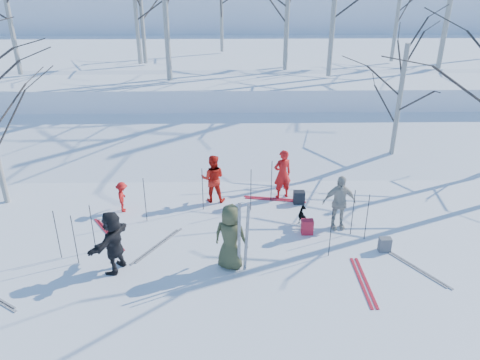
{
  "coord_description": "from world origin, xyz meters",
  "views": [
    {
      "loc": [
        -0.22,
        -10.11,
        6.8
      ],
      "look_at": [
        0.0,
        1.5,
        1.3
      ],
      "focal_mm": 35.0,
      "sensor_mm": 36.0,
      "label": 1
    }
  ],
  "objects_px": {
    "skier_red_seated": "(123,197)",
    "backpack_red": "(307,227)",
    "backpack_grey": "(385,245)",
    "backpack_dark": "(299,197)",
    "skier_redor_behind": "(213,178)",
    "dog": "(304,218)",
    "skier_cream_east": "(339,202)",
    "skier_olive_center": "(230,237)",
    "skier_red_north": "(282,174)",
    "skier_grey_west": "(113,242)"
  },
  "relations": [
    {
      "from": "skier_grey_west",
      "to": "backpack_grey",
      "type": "bearing_deg",
      "value": 116.42
    },
    {
      "from": "skier_redor_behind",
      "to": "backpack_red",
      "type": "xyz_separation_m",
      "value": [
        2.62,
        -1.98,
        -0.54
      ]
    },
    {
      "from": "backpack_red",
      "to": "backpack_grey",
      "type": "bearing_deg",
      "value": -25.26
    },
    {
      "from": "dog",
      "to": "skier_red_north",
      "type": "bearing_deg",
      "value": -86.85
    },
    {
      "from": "skier_red_seated",
      "to": "backpack_red",
      "type": "xyz_separation_m",
      "value": [
        5.26,
        -1.37,
        -0.26
      ]
    },
    {
      "from": "skier_red_north",
      "to": "skier_grey_west",
      "type": "distance_m",
      "value": 5.74
    },
    {
      "from": "skier_redor_behind",
      "to": "skier_cream_east",
      "type": "height_order",
      "value": "skier_cream_east"
    },
    {
      "from": "skier_olive_center",
      "to": "backpack_red",
      "type": "xyz_separation_m",
      "value": [
        2.08,
        1.47,
        -0.63
      ]
    },
    {
      "from": "backpack_grey",
      "to": "backpack_red",
      "type": "bearing_deg",
      "value": 154.74
    },
    {
      "from": "skier_olive_center",
      "to": "backpack_grey",
      "type": "xyz_separation_m",
      "value": [
        3.95,
        0.59,
        -0.65
      ]
    },
    {
      "from": "backpack_dark",
      "to": "skier_olive_center",
      "type": "bearing_deg",
      "value": -122.98
    },
    {
      "from": "skier_redor_behind",
      "to": "backpack_grey",
      "type": "distance_m",
      "value": 5.35
    },
    {
      "from": "skier_olive_center",
      "to": "skier_red_north",
      "type": "relative_size",
      "value": 1.06
    },
    {
      "from": "backpack_red",
      "to": "backpack_grey",
      "type": "relative_size",
      "value": 1.11
    },
    {
      "from": "skier_grey_west",
      "to": "dog",
      "type": "distance_m",
      "value": 5.21
    },
    {
      "from": "skier_redor_behind",
      "to": "skier_grey_west",
      "type": "bearing_deg",
      "value": 61.93
    },
    {
      "from": "backpack_red",
      "to": "skier_cream_east",
      "type": "bearing_deg",
      "value": 19.01
    },
    {
      "from": "skier_redor_behind",
      "to": "dog",
      "type": "height_order",
      "value": "skier_redor_behind"
    },
    {
      "from": "skier_red_north",
      "to": "backpack_grey",
      "type": "bearing_deg",
      "value": 109.43
    },
    {
      "from": "skier_cream_east",
      "to": "skier_olive_center",
      "type": "bearing_deg",
      "value": -153.7
    },
    {
      "from": "skier_red_seated",
      "to": "backpack_red",
      "type": "bearing_deg",
      "value": -111.82
    },
    {
      "from": "backpack_grey",
      "to": "skier_grey_west",
      "type": "bearing_deg",
      "value": -174.36
    },
    {
      "from": "skier_redor_behind",
      "to": "skier_cream_east",
      "type": "xyz_separation_m",
      "value": [
        3.5,
        -1.68,
        0.04
      ]
    },
    {
      "from": "skier_red_north",
      "to": "skier_cream_east",
      "type": "distance_m",
      "value": 2.32
    },
    {
      "from": "backpack_dark",
      "to": "skier_grey_west",
      "type": "bearing_deg",
      "value": -145.81
    },
    {
      "from": "skier_red_north",
      "to": "skier_cream_east",
      "type": "bearing_deg",
      "value": 107.85
    },
    {
      "from": "skier_cream_east",
      "to": "backpack_dark",
      "type": "relative_size",
      "value": 3.95
    },
    {
      "from": "skier_red_seated",
      "to": "skier_grey_west",
      "type": "xyz_separation_m",
      "value": [
        0.42,
        -2.91,
        0.32
      ]
    },
    {
      "from": "skier_grey_west",
      "to": "backpack_grey",
      "type": "relative_size",
      "value": 4.14
    },
    {
      "from": "dog",
      "to": "backpack_grey",
      "type": "height_order",
      "value": "dog"
    },
    {
      "from": "skier_cream_east",
      "to": "backpack_dark",
      "type": "bearing_deg",
      "value": 116.22
    },
    {
      "from": "skier_redor_behind",
      "to": "skier_cream_east",
      "type": "distance_m",
      "value": 3.88
    },
    {
      "from": "backpack_grey",
      "to": "skier_red_north",
      "type": "bearing_deg",
      "value": 127.36
    },
    {
      "from": "skier_red_north",
      "to": "skier_redor_behind",
      "type": "relative_size",
      "value": 1.05
    },
    {
      "from": "backpack_red",
      "to": "backpack_grey",
      "type": "distance_m",
      "value": 2.06
    },
    {
      "from": "skier_cream_east",
      "to": "backpack_grey",
      "type": "height_order",
      "value": "skier_cream_east"
    },
    {
      "from": "skier_cream_east",
      "to": "dog",
      "type": "height_order",
      "value": "skier_cream_east"
    },
    {
      "from": "skier_cream_east",
      "to": "backpack_red",
      "type": "bearing_deg",
      "value": -165.6
    },
    {
      "from": "skier_red_seated",
      "to": "backpack_dark",
      "type": "bearing_deg",
      "value": -93.01
    },
    {
      "from": "skier_red_north",
      "to": "skier_grey_west",
      "type": "relative_size",
      "value": 1.01
    },
    {
      "from": "skier_olive_center",
      "to": "skier_red_seated",
      "type": "bearing_deg",
      "value": -22.49
    },
    {
      "from": "skier_red_seated",
      "to": "skier_redor_behind",
      "type": "bearing_deg",
      "value": -84.13
    },
    {
      "from": "backpack_red",
      "to": "backpack_dark",
      "type": "height_order",
      "value": "backpack_red"
    },
    {
      "from": "skier_red_seated",
      "to": "dog",
      "type": "bearing_deg",
      "value": -107.94
    },
    {
      "from": "backpack_red",
      "to": "dog",
      "type": "bearing_deg",
      "value": 95.07
    },
    {
      "from": "skier_grey_west",
      "to": "backpack_dark",
      "type": "xyz_separation_m",
      "value": [
        4.86,
        3.3,
        -0.59
      ]
    },
    {
      "from": "skier_red_north",
      "to": "backpack_red",
      "type": "relative_size",
      "value": 3.77
    },
    {
      "from": "backpack_grey",
      "to": "backpack_dark",
      "type": "xyz_separation_m",
      "value": [
        -1.85,
        2.64,
        0.01
      ]
    },
    {
      "from": "skier_olive_center",
      "to": "skier_redor_behind",
      "type": "relative_size",
      "value": 1.11
    },
    {
      "from": "skier_red_north",
      "to": "dog",
      "type": "xyz_separation_m",
      "value": [
        0.44,
        -1.8,
        -0.53
      ]
    }
  ]
}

